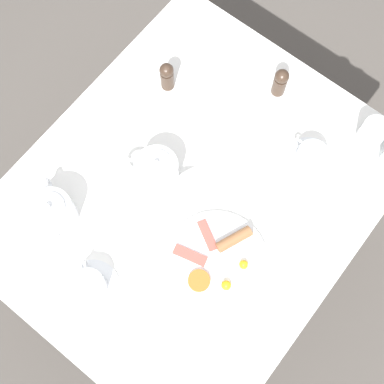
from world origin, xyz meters
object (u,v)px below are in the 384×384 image
at_px(teapot_near, 53,212).
at_px(pepper_grinder, 167,76).
at_px(breakfast_plate, 218,260).
at_px(salt_grinder, 279,81).
at_px(water_glass_short, 372,134).
at_px(spoon_for_tea, 313,226).
at_px(fork_by_plate, 185,40).
at_px(knife_by_plate, 225,104).
at_px(teacup_with_saucer_right, 311,158).
at_px(teapot_far, 157,171).
at_px(teacup_with_saucer_left, 90,287).

height_order(teapot_near, pepper_grinder, teapot_near).
height_order(breakfast_plate, teapot_near, teapot_near).
bearing_deg(pepper_grinder, salt_grinder, -54.79).
distance_m(water_glass_short, spoon_for_tea, 0.32).
height_order(pepper_grinder, fork_by_plate, pepper_grinder).
xyz_separation_m(teapot_near, knife_by_plate, (0.57, -0.16, -0.05)).
height_order(teacup_with_saucer_right, water_glass_short, water_glass_short).
bearing_deg(knife_by_plate, teapot_near, 164.69).
height_order(breakfast_plate, fork_by_plate, breakfast_plate).
bearing_deg(teacup_with_saucer_right, fork_by_plate, 79.60).
relative_size(teapot_far, teacup_with_saucer_left, 1.28).
relative_size(fork_by_plate, spoon_for_tea, 1.27).
bearing_deg(breakfast_plate, teacup_with_saucer_right, -4.48).
distance_m(teacup_with_saucer_right, knife_by_plate, 0.30).
relative_size(salt_grinder, knife_by_plate, 0.48).
bearing_deg(knife_by_plate, teacup_with_saucer_left, -175.68).
relative_size(teapot_near, spoon_for_tea, 1.37).
distance_m(teacup_with_saucer_left, fork_by_plate, 0.81).
bearing_deg(teacup_with_saucer_left, fork_by_plate, 20.47).
bearing_deg(teapot_far, salt_grinder, 55.11).
distance_m(water_glass_short, knife_by_plate, 0.43).
height_order(knife_by_plate, spoon_for_tea, same).
bearing_deg(fork_by_plate, spoon_for_tea, -110.82).
bearing_deg(fork_by_plate, teapot_far, -151.29).
xyz_separation_m(teapot_far, fork_by_plate, (0.40, 0.22, -0.05)).
xyz_separation_m(teapot_far, teacup_with_saucer_right, (0.30, -0.31, -0.02)).
bearing_deg(water_glass_short, teapot_near, 142.98).
distance_m(teacup_with_saucer_right, fork_by_plate, 0.54).
xyz_separation_m(water_glass_short, salt_grinder, (-0.03, 0.30, 0.01)).
distance_m(teapot_far, pepper_grinder, 0.30).
bearing_deg(breakfast_plate, fork_by_plate, 45.80).
xyz_separation_m(teacup_with_saucer_right, water_glass_short, (0.16, -0.10, 0.02)).
bearing_deg(salt_grinder, breakfast_plate, -161.30).
distance_m(teapot_near, teacup_with_saucer_left, 0.22).
bearing_deg(teapot_near, teapot_far, 100.50).
distance_m(breakfast_plate, teapot_far, 0.30).
relative_size(breakfast_plate, teacup_with_saucer_left, 1.82).
xyz_separation_m(teapot_near, teacup_with_saucer_left, (-0.09, -0.21, -0.02)).
relative_size(teapot_far, teacup_with_saucer_right, 1.28).
distance_m(fork_by_plate, spoon_for_tea, 0.70).
bearing_deg(teapot_far, teacup_with_saucer_left, -101.39).
distance_m(teacup_with_saucer_right, water_glass_short, 0.19).
bearing_deg(pepper_grinder, fork_by_plate, 20.13).
height_order(salt_grinder, knife_by_plate, salt_grinder).
xyz_separation_m(teapot_far, salt_grinder, (0.44, -0.11, 0.01)).
bearing_deg(spoon_for_tea, breakfast_plate, 148.55).
bearing_deg(fork_by_plate, knife_by_plate, -112.81).
relative_size(teacup_with_saucer_right, salt_grinder, 1.44).
bearing_deg(spoon_for_tea, teacup_with_saucer_right, 38.05).
height_order(teapot_far, teacup_with_saucer_left, teapot_far).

